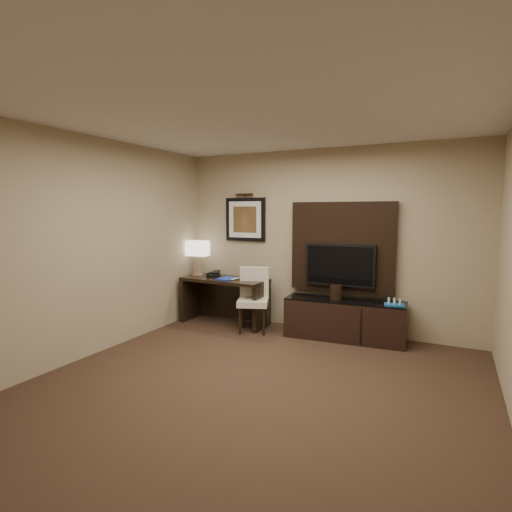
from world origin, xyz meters
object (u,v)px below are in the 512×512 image
Objects in this scene: table_lamp at (198,259)px; minibar_tray at (394,302)px; tv at (340,265)px; desk at (225,301)px; desk_chair at (253,301)px; credenza at (344,320)px; ice_bucket at (336,292)px; desk_phone at (213,274)px.

table_lamp is 2.19× the size of minibar_tray.
desk is at bearing -172.30° from tv.
tv reaches higher than desk_chair.
credenza is 8.39× the size of ice_bucket.
desk is 0.85m from table_lamp.
ice_bucket is (1.99, 0.05, -0.12)m from desk_phone.
credenza is 2.17m from desk_phone.
credenza is 0.74m from minibar_tray.
table_lamp reaches higher than ice_bucket.
tv reaches higher than desk_phone.
minibar_tray is (2.77, 0.00, -0.17)m from desk_phone.
desk is 2.51× the size of table_lamp.
table_lamp reaches higher than minibar_tray.
ice_bucket is 0.79m from minibar_tray.
desk is at bearing -8.14° from table_lamp.
desk_chair is 1.22m from ice_bucket.
tv is 4.02× the size of minibar_tray.
credenza is 1.80× the size of desk_chair.
credenza is at bearing -15.03° from desk_phone.
tv is 0.41m from ice_bucket.
minibar_tray is (1.97, 0.19, 0.15)m from desk_chair.
desk_chair reaches higher than credenza.
table_lamp is 2.80× the size of ice_bucket.
desk_phone is at bearing -178.58° from ice_bucket.
credenza is at bearing 3.75° from desk.
credenza is at bearing -10.29° from desk_chair.
desk is 1.37× the size of tv.
ice_bucket is (2.34, -0.03, -0.34)m from table_lamp.
desk_chair is 3.66× the size of minibar_tray.
desk_phone is (-0.21, 0.00, 0.41)m from desk.
minibar_tray is (2.56, 0.00, 0.24)m from desk.
tv reaches higher than credenza.
tv is (1.77, 0.24, 0.65)m from desk.
desk_phone is (-2.11, -0.05, 0.50)m from credenza.
tv is at bearing 3.91° from table_lamp.
tv is 2.34m from table_lamp.
desk is at bearing -16.67° from desk_phone.
table_lamp is 0.42m from desk_phone.
table_lamp reaches higher than desk_phone.
table_lamp is at bearing 179.27° from ice_bucket.
table_lamp is at bearing 146.09° from desk_chair.
desk_phone is 2.78m from minibar_tray.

